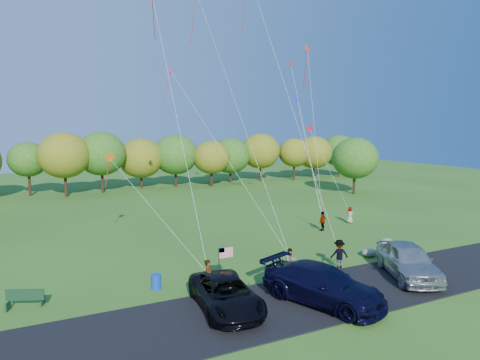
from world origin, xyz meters
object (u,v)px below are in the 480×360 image
at_px(minivan_silver, 408,260).
at_px(minivan_navy, 323,285).
at_px(minivan_dark, 226,294).
at_px(park_bench, 25,298).
at_px(flyer_a, 209,276).
at_px(flyer_b, 290,261).
at_px(trash_barrel, 156,282).
at_px(flyer_e, 350,215).
at_px(flyer_d, 323,221).
at_px(flyer_c, 339,254).

bearing_deg(minivan_silver, minivan_navy, -146.98).
bearing_deg(minivan_dark, park_bench, 158.88).
bearing_deg(flyer_a, minivan_navy, -94.80).
xyz_separation_m(minivan_dark, flyer_a, (0.11, 2.50, 0.06)).
height_order(minivan_navy, flyer_b, minivan_navy).
xyz_separation_m(minivan_silver, trash_barrel, (-13.84, 4.87, -0.65)).
height_order(flyer_e, park_bench, flyer_e).
bearing_deg(flyer_d, flyer_c, 36.36).
bearing_deg(minivan_silver, flyer_d, 104.06).
bearing_deg(minivan_silver, trash_barrel, -173.11).
xyz_separation_m(minivan_dark, flyer_d, (14.03, 10.90, -0.00)).
relative_size(flyer_a, flyer_b, 1.16).
xyz_separation_m(minivan_navy, trash_barrel, (-7.00, 5.68, -0.58)).
distance_m(flyer_d, park_bench, 23.67).
xyz_separation_m(minivan_silver, park_bench, (-20.30, 5.18, -0.52)).
relative_size(minivan_dark, minivan_navy, 0.87).
distance_m(flyer_b, park_bench, 14.55).
xyz_separation_m(minivan_dark, flyer_b, (5.71, 3.09, -0.06)).
height_order(flyer_a, flyer_c, flyer_c).
bearing_deg(trash_barrel, minivan_navy, -39.02).
bearing_deg(minivan_navy, flyer_a, 117.84).
bearing_deg(flyer_b, flyer_a, -174.35).
bearing_deg(trash_barrel, minivan_silver, -19.39).
xyz_separation_m(flyer_a, flyer_b, (5.60, 0.59, -0.13)).
relative_size(flyer_e, park_bench, 0.85).
bearing_deg(minivan_navy, trash_barrel, 119.49).
relative_size(minivan_dark, park_bench, 3.14).
bearing_deg(flyer_a, minivan_silver, -69.48).
xyz_separation_m(minivan_navy, park_bench, (-13.47, 5.99, -0.46)).
distance_m(minivan_navy, trash_barrel, 9.04).
distance_m(minivan_silver, flyer_c, 4.05).
bearing_deg(flyer_c, minivan_silver, 147.99).
bearing_deg(trash_barrel, park_bench, 177.25).
bearing_deg(minivan_silver, flyer_b, 173.68).
relative_size(flyer_c, flyer_e, 1.21).
relative_size(flyer_a, trash_barrel, 2.18).
relative_size(minivan_dark, flyer_e, 3.70).
height_order(flyer_b, flyer_c, flyer_c).
distance_m(flyer_b, flyer_c, 3.32).
distance_m(minivan_dark, trash_barrel, 4.84).
xyz_separation_m(minivan_dark, minivan_navy, (4.70, -1.44, 0.16)).
bearing_deg(minivan_silver, minivan_dark, -156.88).
distance_m(flyer_d, trash_barrel, 17.65).
height_order(flyer_c, flyer_d, flyer_c).
height_order(flyer_a, park_bench, flyer_a).
distance_m(minivan_dark, flyer_a, 2.50).
bearing_deg(flyer_d, minivan_dark, 15.28).
bearing_deg(flyer_e, minivan_silver, 113.91).
height_order(flyer_b, trash_barrel, flyer_b).
xyz_separation_m(minivan_navy, flyer_d, (9.33, 12.35, -0.16)).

